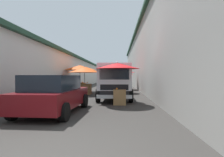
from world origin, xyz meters
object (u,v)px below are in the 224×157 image
at_px(parked_scooter, 52,93).
at_px(fruit_stall_near_left, 85,73).
at_px(hatchback_car, 54,94).
at_px(fruit_stall_mid_lane, 123,73).
at_px(vendor_by_crates, 99,81).
at_px(fruit_stall_far_right, 80,70).
at_px(fruit_stall_far_left, 118,73).
at_px(delivery_truck, 115,83).
at_px(fruit_stall_near_right, 118,72).

bearing_deg(parked_scooter, fruit_stall_near_left, -16.01).
distance_m(fruit_stall_near_left, hatchback_car, 7.18).
relative_size(fruit_stall_mid_lane, vendor_by_crates, 1.51).
height_order(fruit_stall_near_left, parked_scooter, fruit_stall_near_left).
xyz_separation_m(hatchback_car, vendor_by_crates, (11.49, -0.48, 0.16)).
height_order(fruit_stall_far_right, parked_scooter, fruit_stall_far_right).
distance_m(fruit_stall_far_left, fruit_stall_mid_lane, 3.88).
height_order(fruit_stall_near_left, fruit_stall_mid_lane, fruit_stall_mid_lane).
relative_size(fruit_stall_mid_lane, delivery_truck, 0.48).
relative_size(fruit_stall_near_right, hatchback_car, 0.55).
height_order(fruit_stall_near_right, parked_scooter, fruit_stall_near_right).
distance_m(fruit_stall_far_left, parked_scooter, 6.58).
bearing_deg(fruit_stall_far_left, fruit_stall_near_right, -179.93).
bearing_deg(delivery_truck, fruit_stall_far_right, 28.92).
distance_m(fruit_stall_near_right, vendor_by_crates, 9.42).
bearing_deg(fruit_stall_far_right, parked_scooter, 177.81).
relative_size(fruit_stall_near_right, parked_scooter, 1.33).
bearing_deg(fruit_stall_far_right, vendor_by_crates, -37.28).
height_order(fruit_stall_far_right, fruit_stall_mid_lane, fruit_stall_far_right).
bearing_deg(fruit_stall_far_left, hatchback_car, 164.15).
bearing_deg(fruit_stall_near_right, delivery_truck, 8.85).
bearing_deg(fruit_stall_far_left, fruit_stall_near_left, 118.36).
xyz_separation_m(fruit_stall_far_right, hatchback_car, (-9.50, -1.03, -1.25)).
bearing_deg(vendor_by_crates, fruit_stall_mid_lane, -70.25).
height_order(fruit_stall_far_right, fruit_stall_near_right, fruit_stall_far_right).
bearing_deg(fruit_stall_near_right, parked_scooter, 76.65).
bearing_deg(fruit_stall_mid_lane, parked_scooter, 155.57).
distance_m(hatchback_car, vendor_by_crates, 11.50).
relative_size(vendor_by_crates, parked_scooter, 0.94).
bearing_deg(delivery_truck, parked_scooter, 97.19).
xyz_separation_m(hatchback_car, delivery_truck, (3.62, -2.22, 0.30)).
height_order(fruit_stall_far_left, hatchback_car, fruit_stall_far_left).
bearing_deg(delivery_truck, fruit_stall_near_left, 34.00).
bearing_deg(delivery_truck, hatchback_car, 148.53).
bearing_deg(fruit_stall_mid_lane, delivery_truck, 175.58).
distance_m(fruit_stall_far_right, fruit_stall_mid_lane, 4.86).
xyz_separation_m(fruit_stall_far_left, vendor_by_crates, (2.99, 1.93, -0.74)).
xyz_separation_m(fruit_stall_near_left, delivery_truck, (-3.50, -2.36, -0.61)).
relative_size(fruit_stall_far_left, fruit_stall_mid_lane, 1.04).
height_order(fruit_stall_far_left, vendor_by_crates, fruit_stall_far_left).
distance_m(fruit_stall_near_left, fruit_stall_near_right, 5.46).
relative_size(fruit_stall_far_right, delivery_truck, 0.58).
bearing_deg(parked_scooter, fruit_stall_mid_lane, -24.43).
xyz_separation_m(fruit_stall_far_left, delivery_truck, (-4.88, 0.20, -0.59)).
distance_m(fruit_stall_far_right, parked_scooter, 6.51).
bearing_deg(delivery_truck, fruit_stall_mid_lane, -4.42).
bearing_deg(fruit_stall_near_right, fruit_stall_far_left, 0.07).
xyz_separation_m(fruit_stall_near_left, hatchback_car, (-7.12, -0.14, -0.91)).
distance_m(fruit_stall_far_right, delivery_truck, 6.79).
relative_size(fruit_stall_far_left, fruit_stall_near_left, 0.99).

